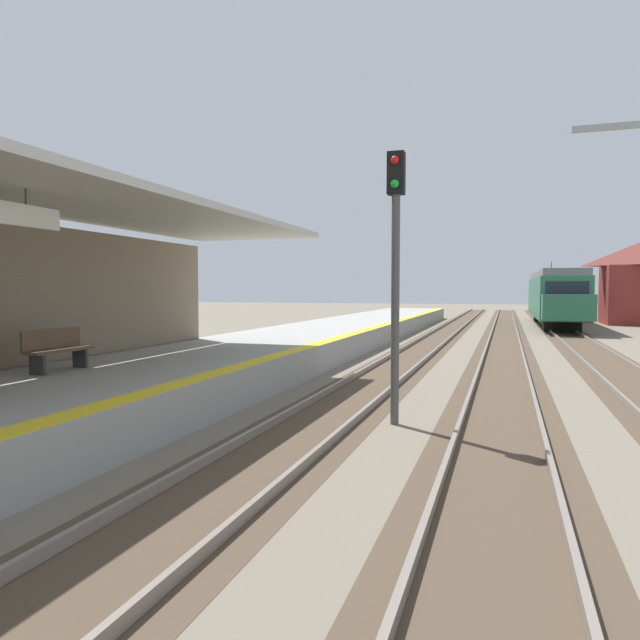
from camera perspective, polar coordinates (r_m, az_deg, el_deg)
name	(u,v)px	position (r m, az deg, el deg)	size (l,w,h in m)	color
station_platform	(183,374)	(15.11, -13.56, -5.22)	(5.00, 80.00, 0.91)	#999993
track_pair_nearest_platform	(383,375)	(17.27, 6.32, -5.47)	(2.34, 120.00, 0.16)	#4C3D2D
track_pair_middle	(502,381)	(16.92, 17.72, -5.78)	(2.34, 120.00, 0.16)	#4C3D2D
track_pair_far_side	(638,387)	(17.24, 29.15, -5.86)	(2.34, 120.00, 0.16)	#4C3D2D
approaching_train	(555,296)	(44.45, 22.40, 2.26)	(2.93, 19.60, 4.76)	#286647
rail_signal_post	(396,259)	(11.02, 7.55, 6.10)	(0.32, 0.34, 5.20)	#4C4C4C
platform_bench	(57,348)	(13.14, -24.78, -2.59)	(0.45, 1.60, 0.88)	brown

